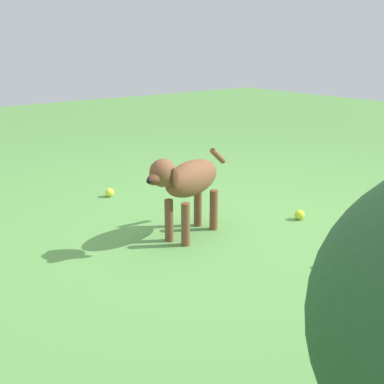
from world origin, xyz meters
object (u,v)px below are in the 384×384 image
Objects in this scene: tennis_ball_0 at (300,215)px; tennis_ball_2 at (109,192)px; dog at (188,181)px; tennis_ball_1 at (328,262)px.

tennis_ball_2 is (1.22, 0.73, 0.00)m from tennis_ball_0.
dog is 11.39× the size of tennis_ball_0.
tennis_ball_0 is at bearing -38.70° from tennis_ball_1.
tennis_ball_0 is 0.73m from tennis_ball_1.
tennis_ball_0 is (-0.22, -0.76, -0.32)m from dog.
tennis_ball_1 is at bearing 93.92° from dog.
tennis_ball_2 is at bearing 30.99° from tennis_ball_0.
tennis_ball_0 is at bearing 146.61° from dog.
dog is at bearing 178.10° from tennis_ball_2.
tennis_ball_0 is at bearing -149.01° from tennis_ball_2.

